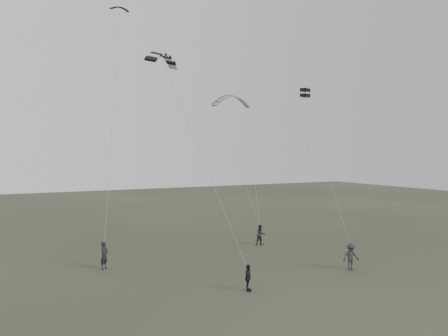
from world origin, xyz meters
name	(u,v)px	position (x,y,z in m)	size (l,w,h in m)	color
ground	(250,276)	(0.00, 0.00, 0.00)	(140.00, 140.00, 0.00)	#2D3622
flyer_left	(104,255)	(-7.96, 6.20, 0.95)	(0.69, 0.45, 1.90)	black
flyer_right	(261,235)	(5.79, 7.88, 0.88)	(0.86, 0.67, 1.76)	#28282E
flyer_center	(248,278)	(-1.62, -2.49, 0.77)	(0.90, 0.38, 1.54)	black
flyer_far	(351,257)	(6.91, -1.85, 0.93)	(1.20, 0.69, 1.85)	#2C2C31
kite_dark_small	(120,7)	(-5.44, 11.38, 19.71)	(1.49, 0.45, 0.50)	black
kite_pale_large	(232,96)	(7.34, 16.00, 13.88)	(4.19, 0.94, 1.70)	#949699
kite_striped	(162,54)	(-4.89, 2.78, 14.34)	(2.93, 0.73, 1.16)	black
kite_box	(305,93)	(7.79, 4.39, 12.86)	(0.61, 0.61, 0.70)	black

